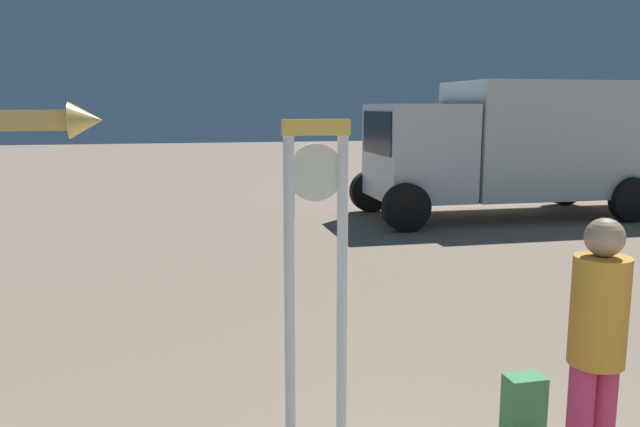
{
  "coord_description": "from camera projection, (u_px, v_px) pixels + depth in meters",
  "views": [
    {
      "loc": [
        -1.84,
        -1.06,
        2.3
      ],
      "look_at": [
        -0.39,
        5.31,
        1.2
      ],
      "focal_mm": 35.8,
      "sensor_mm": 36.0,
      "label": 1
    }
  ],
  "objects": [
    {
      "name": "standing_clock",
      "position": [
        316.0,
        259.0,
        4.07
      ],
      "size": [
        0.43,
        0.11,
        2.22
      ],
      "color": "white",
      "rests_on": "ground_plane"
    },
    {
      "name": "arrow_sign",
      "position": [
        15.0,
        202.0,
        4.32
      ],
      "size": [
        0.93,
        0.26,
        2.48
      ],
      "color": "olive",
      "rests_on": "ground_plane"
    },
    {
      "name": "person_near_clock",
      "position": [
        597.0,
        343.0,
        3.71
      ],
      "size": [
        0.32,
        0.32,
        1.68
      ],
      "color": "#C0315B",
      "rests_on": "ground_plane"
    },
    {
      "name": "backpack",
      "position": [
        523.0,
        406.0,
        4.48
      ],
      "size": [
        0.27,
        0.22,
        0.44
      ],
      "color": "#469756",
      "rests_on": "ground_plane"
    },
    {
      "name": "box_truck_near",
      "position": [
        531.0,
        142.0,
        13.35
      ],
      "size": [
        6.68,
        2.61,
        2.8
      ],
      "color": "silver",
      "rests_on": "ground_plane"
    }
  ]
}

